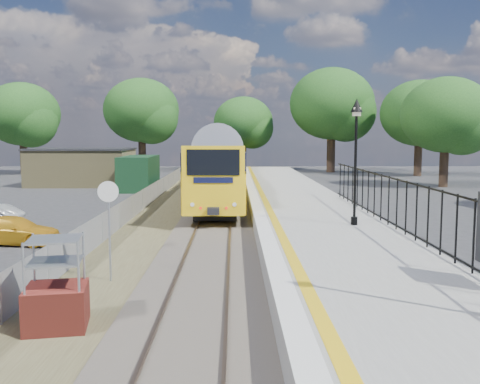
{
  "coord_description": "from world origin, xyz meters",
  "views": [
    {
      "loc": [
        0.9,
        -13.36,
        4.15
      ],
      "look_at": [
        1.11,
        7.14,
        2.0
      ],
      "focal_mm": 40.0,
      "sensor_mm": 36.0,
      "label": 1
    }
  ],
  "objects_px": {
    "brick_plinth": "(56,286)",
    "speed_sign": "(109,214)",
    "train": "(223,159)",
    "victorian_lamp_north": "(356,132)",
    "car_yellow": "(13,231)"
  },
  "relations": [
    {
      "from": "victorian_lamp_north",
      "to": "train",
      "type": "xyz_separation_m",
      "value": [
        -5.3,
        23.74,
        -1.96
      ]
    },
    {
      "from": "train",
      "to": "car_yellow",
      "type": "distance_m",
      "value": 24.04
    },
    {
      "from": "train",
      "to": "brick_plinth",
      "type": "height_order",
      "value": "train"
    },
    {
      "from": "brick_plinth",
      "to": "car_yellow",
      "type": "relative_size",
      "value": 0.55
    },
    {
      "from": "victorian_lamp_north",
      "to": "train",
      "type": "height_order",
      "value": "victorian_lamp_north"
    },
    {
      "from": "car_yellow",
      "to": "speed_sign",
      "type": "bearing_deg",
      "value": -129.99
    },
    {
      "from": "brick_plinth",
      "to": "train",
      "type": "bearing_deg",
      "value": 84.79
    },
    {
      "from": "speed_sign",
      "to": "car_yellow",
      "type": "distance_m",
      "value": 7.6
    },
    {
      "from": "victorian_lamp_north",
      "to": "brick_plinth",
      "type": "xyz_separation_m",
      "value": [
        -8.21,
        -8.2,
        -3.32
      ]
    },
    {
      "from": "train",
      "to": "victorian_lamp_north",
      "type": "bearing_deg",
      "value": -77.41
    },
    {
      "from": "brick_plinth",
      "to": "speed_sign",
      "type": "xyz_separation_m",
      "value": [
        0.29,
        3.66,
        1.02
      ]
    },
    {
      "from": "brick_plinth",
      "to": "speed_sign",
      "type": "relative_size",
      "value": 0.7
    },
    {
      "from": "victorian_lamp_north",
      "to": "car_yellow",
      "type": "xyz_separation_m",
      "value": [
        -12.91,
        1.0,
        -3.77
      ]
    },
    {
      "from": "victorian_lamp_north",
      "to": "brick_plinth",
      "type": "relative_size",
      "value": 2.27
    },
    {
      "from": "victorian_lamp_north",
      "to": "brick_plinth",
      "type": "bearing_deg",
      "value": -135.03
    }
  ]
}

